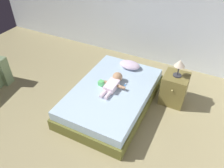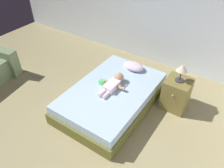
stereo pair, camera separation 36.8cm
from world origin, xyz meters
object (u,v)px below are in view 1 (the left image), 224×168
bed (112,97)px  pillow (130,65)px  baby (114,83)px  nightstand (174,89)px  lamp (180,65)px  toy_block (101,83)px  toothbrush (124,86)px

bed → pillow: bearing=88.7°
baby → nightstand: bearing=28.1°
pillow → lamp: (0.94, -0.14, 0.37)m
pillow → toy_block: (-0.23, -0.73, -0.02)m
nightstand → toy_block: (-1.17, -0.59, 0.13)m
baby → bed: bearing=-84.0°
baby → lamp: (0.97, 0.51, 0.37)m
bed → pillow: pillow is taller
toy_block → lamp: bearing=26.8°
toy_block → bed: bearing=-0.1°
toothbrush → nightstand: size_ratio=0.29×
nightstand → lamp: 0.52m
pillow → lamp: size_ratio=1.30×
baby → toy_block: 0.22m
bed → baby: (-0.01, 0.08, 0.26)m
bed → toothbrush: size_ratio=11.97×
toothbrush → lamp: size_ratio=0.53×
bed → pillow: 0.77m
nightstand → bed: bearing=-148.3°
pillow → toy_block: size_ratio=4.11×
baby → lamp: size_ratio=2.02×
toothbrush → lamp: bearing=29.7°
toothbrush → lamp: lamp is taller
bed → baby: bearing=96.0°
bed → pillow: (0.02, 0.73, 0.26)m
pillow → toothbrush: (0.16, -0.59, -0.06)m
toy_block → pillow: bearing=72.4°
toothbrush → toy_block: size_ratio=1.67×
pillow → toothbrush: size_ratio=2.46×
toothbrush → nightstand: (0.79, 0.45, -0.09)m
toothbrush → nightstand: 0.91m
pillow → lamp: 1.02m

